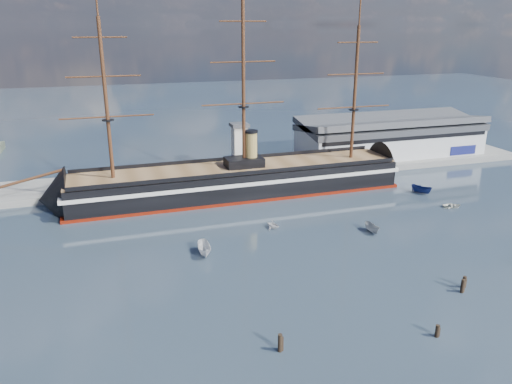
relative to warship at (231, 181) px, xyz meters
name	(u,v)px	position (x,y,z in m)	size (l,w,h in m)	color
ground	(266,220)	(3.18, -20.00, -4.04)	(600.00, 600.00, 0.00)	#293442
quay	(259,175)	(13.18, 16.00, -4.04)	(180.00, 18.00, 2.00)	slate
warehouse	(390,137)	(61.18, 20.00, 3.95)	(63.00, 21.00, 11.60)	#B7BABC
quay_tower	(240,148)	(6.18, 13.00, 5.72)	(5.00, 5.00, 15.00)	silver
warship	(231,181)	(0.00, 0.00, 0.00)	(112.94, 16.94, 53.94)	black
motorboat_a	(205,255)	(-14.67, -34.25, -4.04)	(7.62, 2.79, 3.05)	silver
motorboat_c	(372,232)	(23.27, -34.33, -4.04)	(6.12, 2.25, 2.45)	gray
motorboat_d	(273,228)	(3.03, -25.38, -4.04)	(5.72, 2.48, 2.10)	white
motorboat_e	(452,207)	(50.95, -26.21, -4.04)	(2.85, 1.14, 1.33)	white
motorboat_f	(421,193)	(50.06, -14.41, -4.04)	(6.92, 2.54, 2.77)	navy
piling_near_left	(280,351)	(-11.09, -68.14, -4.04)	(0.64, 0.64, 3.50)	black
piling_near_mid	(437,337)	(12.29, -71.96, -4.04)	(0.64, 0.64, 2.68)	black
piling_near_right	(462,292)	(24.59, -62.33, -4.04)	(0.64, 0.64, 3.20)	black
piling_extra	(463,288)	(26.00, -61.05, -4.04)	(0.64, 0.64, 2.90)	black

